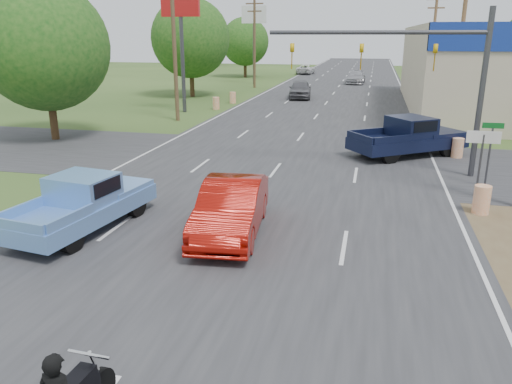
% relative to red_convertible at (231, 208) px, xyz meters
% --- Properties ---
extents(main_road, '(15.00, 180.00, 0.02)m').
position_rel_red_convertible_xyz_m(main_road, '(-0.13, 31.72, -0.82)').
color(main_road, '#2D2D30').
rests_on(main_road, ground).
extents(cross_road, '(120.00, 10.00, 0.02)m').
position_rel_red_convertible_xyz_m(cross_road, '(-0.13, 9.72, -0.82)').
color(cross_road, '#2D2D30').
rests_on(cross_road, ground).
extents(utility_pole_2, '(2.00, 0.28, 10.00)m').
position_rel_red_convertible_xyz_m(utility_pole_2, '(9.37, 22.72, 4.49)').
color(utility_pole_2, '#4C3823').
rests_on(utility_pole_2, ground).
extents(utility_pole_3, '(2.00, 0.28, 10.00)m').
position_rel_red_convertible_xyz_m(utility_pole_3, '(9.37, 40.72, 4.49)').
color(utility_pole_3, '#4C3823').
rests_on(utility_pole_3, ground).
extents(utility_pole_5, '(2.00, 0.28, 10.00)m').
position_rel_red_convertible_xyz_m(utility_pole_5, '(-9.63, 19.72, 4.49)').
color(utility_pole_5, '#4C3823').
rests_on(utility_pole_5, ground).
extents(utility_pole_6, '(2.00, 0.28, 10.00)m').
position_rel_red_convertible_xyz_m(utility_pole_6, '(-9.63, 43.72, 4.49)').
color(utility_pole_6, '#4C3823').
rests_on(utility_pole_6, ground).
extents(tree_0, '(7.14, 7.14, 8.84)m').
position_rel_red_convertible_xyz_m(tree_0, '(-14.13, 11.72, 4.43)').
color(tree_0, '#422D19').
rests_on(tree_0, ground).
extents(tree_1, '(7.56, 7.56, 9.36)m').
position_rel_red_convertible_xyz_m(tree_1, '(-13.63, 33.72, 4.74)').
color(tree_1, '#422D19').
rests_on(tree_1, ground).
extents(tree_2, '(6.72, 6.72, 8.32)m').
position_rel_red_convertible_xyz_m(tree_2, '(-14.33, 57.72, 4.12)').
color(tree_2, '#422D19').
rests_on(tree_2, ground).
extents(tree_4, '(9.24, 9.24, 11.44)m').
position_rel_red_convertible_xyz_m(tree_4, '(-55.13, 66.72, 5.98)').
color(tree_4, '#422D19').
rests_on(tree_4, ground).
extents(tree_6, '(8.82, 8.82, 10.92)m').
position_rel_red_convertible_xyz_m(tree_6, '(-30.13, 86.72, 5.67)').
color(tree_6, '#422D19').
rests_on(tree_6, ground).
extents(barrel_0, '(0.56, 0.56, 1.00)m').
position_rel_red_convertible_xyz_m(barrel_0, '(7.87, 3.72, -0.33)').
color(barrel_0, orange).
rests_on(barrel_0, ground).
extents(barrel_1, '(0.56, 0.56, 1.00)m').
position_rel_red_convertible_xyz_m(barrel_1, '(8.27, 12.22, -0.33)').
color(barrel_1, orange).
rests_on(barrel_1, ground).
extents(barrel_2, '(0.56, 0.56, 1.00)m').
position_rel_red_convertible_xyz_m(barrel_2, '(-8.63, 25.72, -0.33)').
color(barrel_2, orange).
rests_on(barrel_2, ground).
extents(barrel_3, '(0.56, 0.56, 1.00)m').
position_rel_red_convertible_xyz_m(barrel_3, '(-8.33, 29.72, -0.33)').
color(barrel_3, orange).
rests_on(barrel_3, ground).
extents(pole_sign_left_near, '(3.00, 0.35, 9.20)m').
position_rel_red_convertible_xyz_m(pole_sign_left_near, '(-10.63, 23.72, 6.34)').
color(pole_sign_left_near, '#3F3F44').
rests_on(pole_sign_left_near, ground).
extents(pole_sign_left_far, '(3.00, 0.35, 9.20)m').
position_rel_red_convertible_xyz_m(pole_sign_left_far, '(-10.63, 47.72, 6.34)').
color(pole_sign_left_far, '#3F3F44').
rests_on(pole_sign_left_far, ground).
extents(lane_sign, '(1.20, 0.08, 2.52)m').
position_rel_red_convertible_xyz_m(lane_sign, '(8.07, 5.72, 1.07)').
color(lane_sign, '#3F3F44').
rests_on(lane_sign, ground).
extents(street_name_sign, '(0.80, 0.08, 2.61)m').
position_rel_red_convertible_xyz_m(street_name_sign, '(8.67, 7.22, 0.78)').
color(street_name_sign, '#3F3F44').
rests_on(street_name_sign, ground).
extents(signal_mast, '(9.12, 0.40, 7.00)m').
position_rel_red_convertible_xyz_m(signal_mast, '(5.70, 8.72, 3.97)').
color(signal_mast, '#3F3F44').
rests_on(signal_mast, ground).
extents(red_convertible, '(2.26, 5.19, 1.66)m').
position_rel_red_convertible_xyz_m(red_convertible, '(0.00, 0.00, 0.00)').
color(red_convertible, '#910D06').
rests_on(red_convertible, ground).
extents(blue_pickup, '(2.77, 5.52, 1.75)m').
position_rel_red_convertible_xyz_m(blue_pickup, '(-4.64, -0.55, 0.05)').
color(blue_pickup, black).
rests_on(blue_pickup, ground).
extents(navy_pickup, '(6.16, 5.37, 1.98)m').
position_rel_red_convertible_xyz_m(navy_pickup, '(5.96, 12.19, 0.17)').
color(navy_pickup, black).
rests_on(navy_pickup, ground).
extents(distant_car_grey, '(2.58, 5.24, 1.72)m').
position_rel_red_convertible_xyz_m(distant_car_grey, '(-2.96, 34.71, 0.03)').
color(distant_car_grey, '#535257').
rests_on(distant_car_grey, ground).
extents(distant_car_silver, '(2.36, 5.50, 1.58)m').
position_rel_red_convertible_xyz_m(distant_car_silver, '(1.65, 51.45, -0.04)').
color(distant_car_silver, '#A3A2A7').
rests_on(distant_car_silver, ground).
extents(distant_car_white, '(2.52, 5.20, 1.43)m').
position_rel_red_convertible_xyz_m(distant_car_white, '(-6.63, 65.73, -0.12)').
color(distant_car_white, silver).
rests_on(distant_car_white, ground).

